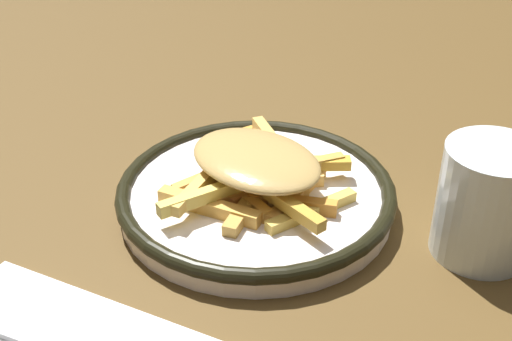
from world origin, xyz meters
TOP-DOWN VIEW (x-y plane):
  - ground_plane at (0.00, 0.00)m, footprint 2.60×2.60m
  - plate at (0.00, 0.00)m, footprint 0.25×0.25m
  - fries_heap at (-0.00, 0.00)m, footprint 0.18×0.16m
  - water_glass at (-0.01, 0.19)m, footprint 0.08×0.08m

SIDE VIEW (x-z plane):
  - ground_plane at x=0.00m, z-range 0.00..0.00m
  - plate at x=0.00m, z-range 0.00..0.03m
  - fries_heap at x=0.00m, z-range 0.02..0.06m
  - water_glass at x=-0.01m, z-range 0.00..0.10m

